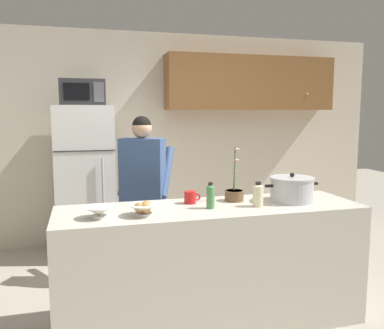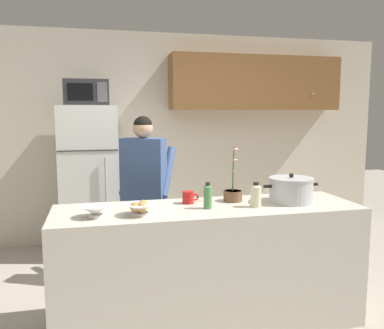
{
  "view_description": "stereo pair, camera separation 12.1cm",
  "coord_description": "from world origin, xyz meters",
  "px_view_note": "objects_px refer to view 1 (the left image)",
  "views": [
    {
      "loc": [
        -0.93,
        -2.83,
        1.63
      ],
      "look_at": [
        0.0,
        0.55,
        1.17
      ],
      "focal_mm": 37.92,
      "sensor_mm": 36.0,
      "label": 1
    },
    {
      "loc": [
        -0.81,
        -2.86,
        1.63
      ],
      "look_at": [
        0.0,
        0.55,
        1.17
      ],
      "focal_mm": 37.92,
      "sensor_mm": 36.0,
      "label": 2
    }
  ],
  "objects_px": {
    "refrigerator": "(85,181)",
    "bread_bowl": "(144,208)",
    "bottle_near_edge": "(210,196)",
    "person_near_pot": "(143,181)",
    "microwave": "(82,93)",
    "cooking_pot": "(292,189)",
    "potted_orchid": "(234,193)",
    "coffee_mug": "(190,197)",
    "empty_bowl": "(99,211)",
    "bottle_mid_counter": "(258,194)"
  },
  "relations": [
    {
      "from": "refrigerator",
      "to": "bread_bowl",
      "type": "xyz_separation_m",
      "value": [
        0.36,
        -1.98,
        0.12
      ]
    },
    {
      "from": "bottle_near_edge",
      "to": "person_near_pot",
      "type": "bearing_deg",
      "value": 110.21
    },
    {
      "from": "refrigerator",
      "to": "bread_bowl",
      "type": "distance_m",
      "value": 2.02
    },
    {
      "from": "bread_bowl",
      "to": "microwave",
      "type": "bearing_deg",
      "value": 100.49
    },
    {
      "from": "refrigerator",
      "to": "microwave",
      "type": "height_order",
      "value": "microwave"
    },
    {
      "from": "microwave",
      "to": "cooking_pot",
      "type": "height_order",
      "value": "microwave"
    },
    {
      "from": "bread_bowl",
      "to": "potted_orchid",
      "type": "distance_m",
      "value": 0.82
    },
    {
      "from": "refrigerator",
      "to": "cooking_pot",
      "type": "distance_m",
      "value": 2.43
    },
    {
      "from": "person_near_pot",
      "to": "coffee_mug",
      "type": "xyz_separation_m",
      "value": [
        0.26,
        -0.77,
        -0.02
      ]
    },
    {
      "from": "empty_bowl",
      "to": "potted_orchid",
      "type": "relative_size",
      "value": 0.47
    },
    {
      "from": "cooking_pot",
      "to": "bottle_near_edge",
      "type": "bearing_deg",
      "value": -176.02
    },
    {
      "from": "bottle_mid_counter",
      "to": "empty_bowl",
      "type": "bearing_deg",
      "value": -178.5
    },
    {
      "from": "microwave",
      "to": "coffee_mug",
      "type": "height_order",
      "value": "microwave"
    },
    {
      "from": "bread_bowl",
      "to": "bottle_mid_counter",
      "type": "height_order",
      "value": "bottle_mid_counter"
    },
    {
      "from": "cooking_pot",
      "to": "bottle_mid_counter",
      "type": "bearing_deg",
      "value": -165.36
    },
    {
      "from": "potted_orchid",
      "to": "bread_bowl",
      "type": "bearing_deg",
      "value": -160.33
    },
    {
      "from": "bread_bowl",
      "to": "cooking_pot",
      "type": "bearing_deg",
      "value": 6.29
    },
    {
      "from": "person_near_pot",
      "to": "bottle_mid_counter",
      "type": "distance_m",
      "value": 1.23
    },
    {
      "from": "coffee_mug",
      "to": "potted_orchid",
      "type": "xyz_separation_m",
      "value": [
        0.36,
        -0.01,
        0.01
      ]
    },
    {
      "from": "refrigerator",
      "to": "empty_bowl",
      "type": "height_order",
      "value": "refrigerator"
    },
    {
      "from": "person_near_pot",
      "to": "cooking_pot",
      "type": "distance_m",
      "value": 1.39
    },
    {
      "from": "bread_bowl",
      "to": "empty_bowl",
      "type": "bearing_deg",
      "value": 177.04
    },
    {
      "from": "empty_bowl",
      "to": "bottle_mid_counter",
      "type": "bearing_deg",
      "value": 1.5
    },
    {
      "from": "bottle_near_edge",
      "to": "coffee_mug",
      "type": "bearing_deg",
      "value": 116.89
    },
    {
      "from": "empty_bowl",
      "to": "cooking_pot",
      "type": "bearing_deg",
      "value": 4.46
    },
    {
      "from": "refrigerator",
      "to": "cooking_pot",
      "type": "relative_size",
      "value": 3.72
    },
    {
      "from": "empty_bowl",
      "to": "refrigerator",
      "type": "bearing_deg",
      "value": 91.91
    },
    {
      "from": "person_near_pot",
      "to": "empty_bowl",
      "type": "distance_m",
      "value": 1.13
    },
    {
      "from": "cooking_pot",
      "to": "bottle_near_edge",
      "type": "relative_size",
      "value": 2.33
    },
    {
      "from": "microwave",
      "to": "empty_bowl",
      "type": "height_order",
      "value": "microwave"
    },
    {
      "from": "bread_bowl",
      "to": "bottle_near_edge",
      "type": "height_order",
      "value": "bottle_near_edge"
    },
    {
      "from": "person_near_pot",
      "to": "bottle_near_edge",
      "type": "height_order",
      "value": "person_near_pot"
    },
    {
      "from": "refrigerator",
      "to": "person_near_pot",
      "type": "xyz_separation_m",
      "value": [
        0.52,
        -0.94,
        0.14
      ]
    },
    {
      "from": "empty_bowl",
      "to": "bottle_near_edge",
      "type": "xyz_separation_m",
      "value": [
        0.8,
        0.07,
        0.05
      ]
    },
    {
      "from": "empty_bowl",
      "to": "potted_orchid",
      "type": "height_order",
      "value": "potted_orchid"
    },
    {
      "from": "bottle_near_edge",
      "to": "refrigerator",
      "type": "bearing_deg",
      "value": 114.61
    },
    {
      "from": "cooking_pot",
      "to": "potted_orchid",
      "type": "relative_size",
      "value": 1.05
    },
    {
      "from": "person_near_pot",
      "to": "potted_orchid",
      "type": "xyz_separation_m",
      "value": [
        0.62,
        -0.77,
        -0.0
      ]
    },
    {
      "from": "microwave",
      "to": "bread_bowl",
      "type": "bearing_deg",
      "value": -79.51
    },
    {
      "from": "bread_bowl",
      "to": "coffee_mug",
      "type": "bearing_deg",
      "value": 34.46
    },
    {
      "from": "microwave",
      "to": "coffee_mug",
      "type": "xyz_separation_m",
      "value": [
        0.77,
        -1.68,
        -0.87
      ]
    },
    {
      "from": "bread_bowl",
      "to": "bottle_near_edge",
      "type": "relative_size",
      "value": 1.12
    },
    {
      "from": "coffee_mug",
      "to": "potted_orchid",
      "type": "bearing_deg",
      "value": -0.79
    },
    {
      "from": "refrigerator",
      "to": "bottle_near_edge",
      "type": "height_order",
      "value": "refrigerator"
    },
    {
      "from": "empty_bowl",
      "to": "bottle_mid_counter",
      "type": "xyz_separation_m",
      "value": [
        1.17,
        0.03,
        0.05
      ]
    },
    {
      "from": "person_near_pot",
      "to": "bread_bowl",
      "type": "xyz_separation_m",
      "value": [
        -0.15,
        -1.05,
        -0.01
      ]
    },
    {
      "from": "person_near_pot",
      "to": "cooking_pot",
      "type": "bearing_deg",
      "value": -41.14
    },
    {
      "from": "person_near_pot",
      "to": "potted_orchid",
      "type": "bearing_deg",
      "value": -51.4
    },
    {
      "from": "microwave",
      "to": "bread_bowl",
      "type": "xyz_separation_m",
      "value": [
        0.36,
        -1.96,
        -0.87
      ]
    },
    {
      "from": "cooking_pot",
      "to": "coffee_mug",
      "type": "relative_size",
      "value": 3.48
    }
  ]
}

